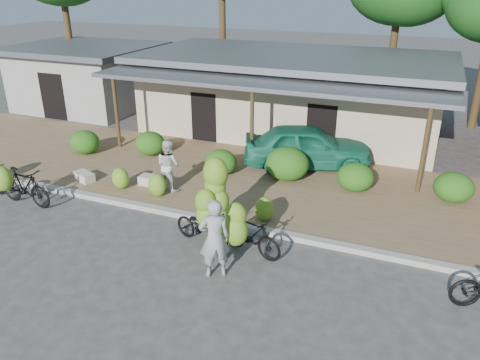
# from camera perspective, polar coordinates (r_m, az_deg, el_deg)

# --- Properties ---
(ground) EXTENTS (100.00, 100.00, 0.00)m
(ground) POSITION_cam_1_polar(r_m,az_deg,el_deg) (11.86, -9.25, -9.19)
(ground) COLOR #43413E
(ground) RESTS_ON ground
(sidewalk) EXTENTS (60.00, 6.00, 0.12)m
(sidewalk) POSITION_cam_1_polar(r_m,az_deg,el_deg) (15.77, -0.00, 0.09)
(sidewalk) COLOR #917B4E
(sidewalk) RESTS_ON ground
(curb) EXTENTS (60.00, 0.25, 0.15)m
(curb) POSITION_cam_1_polar(r_m,az_deg,el_deg) (13.31, -4.88, -4.65)
(curb) COLOR #A8A399
(curb) RESTS_ON ground
(shop_main) EXTENTS (13.00, 8.50, 3.35)m
(shop_main) POSITION_cam_1_polar(r_m,az_deg,el_deg) (20.60, 6.32, 10.51)
(shop_main) COLOR #C7B696
(shop_main) RESTS_ON ground
(shop_grey) EXTENTS (7.00, 6.00, 3.15)m
(shop_grey) POSITION_cam_1_polar(r_m,az_deg,el_deg) (25.85, -18.29, 11.94)
(shop_grey) COLOR #A3A39E
(shop_grey) RESTS_ON ground
(hedge_0) EXTENTS (1.15, 1.03, 0.90)m
(hedge_0) POSITION_cam_1_polar(r_m,az_deg,el_deg) (18.74, -18.40, 4.41)
(hedge_0) COLOR #1B5112
(hedge_0) RESTS_ON sidewalk
(hedge_1) EXTENTS (1.16, 1.04, 0.90)m
(hedge_1) POSITION_cam_1_polar(r_m,az_deg,el_deg) (17.96, -10.91, 4.40)
(hedge_1) COLOR #1B5112
(hedge_1) RESTS_ON sidewalk
(hedge_2) EXTENTS (1.11, 1.00, 0.87)m
(hedge_2) POSITION_cam_1_polar(r_m,az_deg,el_deg) (15.91, -2.37, 2.21)
(hedge_2) COLOR #1B5112
(hedge_2) RESTS_ON sidewalk
(hedge_3) EXTENTS (1.44, 1.29, 1.12)m
(hedge_3) POSITION_cam_1_polar(r_m,az_deg,el_deg) (15.48, 5.78, 1.99)
(hedge_3) COLOR #1B5112
(hedge_3) RESTS_ON sidewalk
(hedge_4) EXTENTS (1.16, 1.04, 0.91)m
(hedge_4) POSITION_cam_1_polar(r_m,az_deg,el_deg) (15.09, 13.88, 0.34)
(hedge_4) COLOR #1B5112
(hedge_4) RESTS_ON sidewalk
(hedge_5) EXTENTS (1.17, 1.05, 0.91)m
(hedge_5) POSITION_cam_1_polar(r_m,az_deg,el_deg) (15.33, 24.60, -0.82)
(hedge_5) COLOR #1B5112
(hedge_5) RESTS_ON sidewalk
(bike_left) EXTENTS (1.97, 1.23, 1.48)m
(bike_left) POSITION_cam_1_polar(r_m,az_deg,el_deg) (15.28, -25.09, -0.64)
(bike_left) COLOR black
(bike_left) RESTS_ON ground
(bike_center) EXTENTS (1.89, 1.42, 2.24)m
(bike_center) POSITION_cam_1_polar(r_m,az_deg,el_deg) (12.00, -3.81, -3.76)
(bike_center) COLOR black
(bike_center) RESTS_ON ground
(bike_right) EXTENTS (1.81, 1.36, 1.65)m
(bike_right) POSITION_cam_1_polar(r_m,az_deg,el_deg) (11.33, 0.80, -6.40)
(bike_right) COLOR black
(bike_right) RESTS_ON ground
(loose_banana_a) EXTENTS (0.57, 0.48, 0.71)m
(loose_banana_a) POSITION_cam_1_polar(r_m,az_deg,el_deg) (15.29, -14.37, 0.21)
(loose_banana_a) COLOR #6DA529
(loose_banana_a) RESTS_ON sidewalk
(loose_banana_b) EXTENTS (0.58, 0.49, 0.73)m
(loose_banana_b) POSITION_cam_1_polar(r_m,az_deg,el_deg) (14.54, -10.05, -0.61)
(loose_banana_b) COLOR #6DA529
(loose_banana_b) RESTS_ON sidewalk
(loose_banana_c) EXTENTS (0.55, 0.47, 0.69)m
(loose_banana_c) POSITION_cam_1_polar(r_m,az_deg,el_deg) (12.94, 3.00, -3.53)
(loose_banana_c) COLOR #6DA529
(loose_banana_c) RESTS_ON sidewalk
(sack_near) EXTENTS (0.85, 0.41, 0.30)m
(sack_near) POSITION_cam_1_polar(r_m,az_deg,el_deg) (15.41, -10.65, -0.08)
(sack_near) COLOR beige
(sack_near) RESTS_ON sidewalk
(sack_far) EXTENTS (0.84, 0.62, 0.28)m
(sack_far) POSITION_cam_1_polar(r_m,az_deg,el_deg) (16.32, -18.45, 0.40)
(sack_far) COLOR beige
(sack_far) RESTS_ON sidewalk
(vendor) EXTENTS (0.84, 0.77, 1.94)m
(vendor) POSITION_cam_1_polar(r_m,az_deg,el_deg) (10.57, -3.13, -7.15)
(vendor) COLOR #979797
(vendor) RESTS_ON ground
(bystander) EXTENTS (0.95, 0.84, 1.64)m
(bystander) POSITION_cam_1_polar(r_m,az_deg,el_deg) (14.78, -8.71, 1.82)
(bystander) COLOR silver
(bystander) RESTS_ON sidewalk
(teal_van) EXTENTS (4.78, 3.18, 1.51)m
(teal_van) POSITION_cam_1_polar(r_m,az_deg,el_deg) (16.62, 8.23, 4.12)
(teal_van) COLOR #197154
(teal_van) RESTS_ON sidewalk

